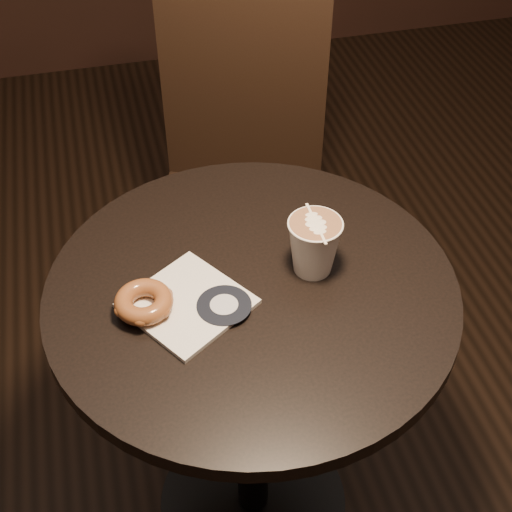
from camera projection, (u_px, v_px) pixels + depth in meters
name	position (u px, v px, depth m)	size (l,w,h in m)	color
cafe_table	(252.00, 359.00, 1.34)	(0.70, 0.70, 0.75)	black
chair	(240.00, 163.00, 1.77)	(0.51, 0.51, 1.01)	black
pastry_bag	(187.00, 303.00, 1.16)	(0.17, 0.17, 0.01)	silver
doughnut	(144.00, 302.00, 1.14)	(0.10, 0.10, 0.03)	brown
latte_cup	(314.00, 246.00, 1.19)	(0.09, 0.09, 0.10)	silver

